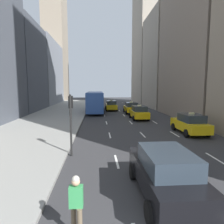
{
  "coord_description": "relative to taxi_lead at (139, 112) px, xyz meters",
  "views": [
    {
      "loc": [
        -1.21,
        -2.38,
        3.98
      ],
      "look_at": [
        0.12,
        15.78,
        1.75
      ],
      "focal_mm": 32.0,
      "sensor_mm": 36.0,
      "label": 1
    }
  ],
  "objects": [
    {
      "name": "sidewalk_left",
      "position": [
        -11.0,
        4.76,
        -0.81
      ],
      "size": [
        8.0,
        66.0,
        0.15
      ],
      "primitive_type": "cube",
      "color": "gray",
      "rests_on": "ground"
    },
    {
      "name": "lane_markings",
      "position": [
        -1.4,
        0.76,
        -0.87
      ],
      "size": [
        5.72,
        56.0,
        0.01
      ],
      "color": "white",
      "rests_on": "ground"
    },
    {
      "name": "building_row_left",
      "position": [
        -18.0,
        11.2,
        13.15
      ],
      "size": [
        6.0,
        67.92,
        36.2
      ],
      "color": "slate",
      "rests_on": "ground"
    },
    {
      "name": "building_row_right",
      "position": [
        8.0,
        5.18,
        14.7
      ],
      "size": [
        6.0,
        57.59,
        36.58
      ],
      "color": "gray",
      "rests_on": "ground"
    },
    {
      "name": "taxi_lead",
      "position": [
        0.0,
        0.0,
        0.0
      ],
      "size": [
        2.02,
        4.4,
        1.87
      ],
      "color": "yellow",
      "rests_on": "ground"
    },
    {
      "name": "taxi_second",
      "position": [
        2.8,
        -8.11,
        0.0
      ],
      "size": [
        2.02,
        4.4,
        1.87
      ],
      "color": "yellow",
      "rests_on": "ground"
    },
    {
      "name": "taxi_third",
      "position": [
        0.0,
        5.9,
        0.0
      ],
      "size": [
        2.02,
        4.4,
        1.87
      ],
      "color": "yellow",
      "rests_on": "ground"
    },
    {
      "name": "taxi_fourth",
      "position": [
        -2.8,
        10.15,
        0.0
      ],
      "size": [
        2.02,
        4.4,
        1.87
      ],
      "color": "yellow",
      "rests_on": "ground"
    },
    {
      "name": "sedan_black_near",
      "position": [
        -2.8,
        -17.87,
        0.03
      ],
      "size": [
        2.02,
        4.64,
        1.8
      ],
      "color": "black",
      "rests_on": "ground"
    },
    {
      "name": "city_bus",
      "position": [
        -5.61,
        8.45,
        0.91
      ],
      "size": [
        2.8,
        11.61,
        3.25
      ],
      "color": "#2D519E",
      "rests_on": "ground"
    },
    {
      "name": "skateboarder",
      "position": [
        -5.78,
        -19.71,
        0.08
      ],
      "size": [
        0.36,
        0.8,
        1.75
      ],
      "color": "brown",
      "rests_on": "ground"
    },
    {
      "name": "traffic_light_pole",
      "position": [
        -6.75,
        -13.08,
        1.53
      ],
      "size": [
        0.24,
        0.42,
        3.6
      ],
      "color": "black",
      "rests_on": "ground"
    }
  ]
}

